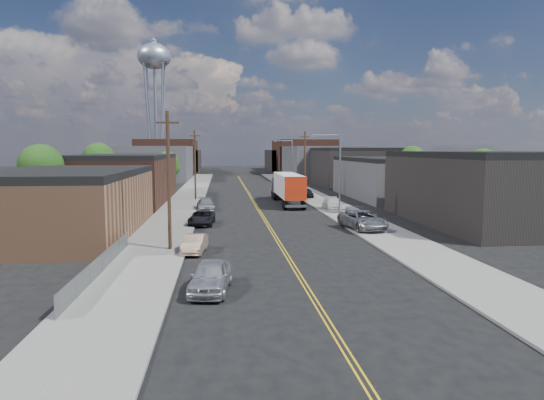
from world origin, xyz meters
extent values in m
plane|color=black|center=(0.00, 60.00, 0.00)|extent=(260.00, 260.00, 0.00)
cube|color=gold|center=(0.00, 45.00, 0.01)|extent=(0.32, 120.00, 0.01)
cube|color=slate|center=(-9.50, 45.00, 0.07)|extent=(5.00, 140.00, 0.15)
cube|color=slate|center=(9.50, 45.00, 0.07)|extent=(5.00, 140.00, 0.15)
cube|color=brown|center=(-18.00, 18.00, 2.50)|extent=(12.00, 22.00, 5.00)
cube|color=black|center=(-18.00, 18.00, 5.30)|extent=(12.00, 22.00, 0.60)
cube|color=#45241B|center=(-18.00, 44.00, 3.00)|extent=(12.00, 26.00, 6.00)
cube|color=black|center=(-18.00, 44.00, 6.30)|extent=(12.00, 26.00, 0.60)
cube|color=black|center=(22.00, 20.00, 3.25)|extent=(14.00, 22.00, 6.50)
cube|color=black|center=(22.00, 20.00, 6.80)|extent=(14.00, 22.00, 0.60)
cube|color=navy|center=(15.20, 20.00, 3.60)|extent=(0.30, 20.00, 0.80)
cube|color=#323134|center=(22.00, 46.00, 2.75)|extent=(14.00, 24.00, 5.50)
cube|color=black|center=(22.00, 46.00, 5.80)|extent=(14.00, 24.00, 0.60)
cube|color=black|center=(22.00, 72.00, 3.50)|extent=(14.00, 22.00, 7.00)
cube|color=black|center=(22.00, 72.00, 7.30)|extent=(14.00, 22.00, 0.60)
cube|color=#323134|center=(-20.00, 95.00, 4.00)|extent=(16.00, 30.00, 8.00)
cube|color=#323134|center=(20.00, 95.00, 4.00)|extent=(16.00, 30.00, 8.00)
cube|color=#45241B|center=(-20.00, 120.00, 5.00)|extent=(16.00, 26.00, 10.00)
cube|color=#45241B|center=(20.00, 120.00, 5.00)|extent=(16.00, 26.00, 10.00)
cube|color=black|center=(-20.00, 140.00, 3.50)|extent=(16.00, 40.00, 7.00)
cube|color=black|center=(20.00, 140.00, 3.50)|extent=(16.00, 40.00, 7.00)
cylinder|color=gray|center=(-22.00, 110.00, 15.00)|extent=(0.80, 0.80, 30.00)
cylinder|color=gray|center=(-23.76, 108.24, 15.00)|extent=(1.94, 1.94, 29.98)
cylinder|color=gray|center=(-20.24, 108.24, 15.00)|extent=(1.94, 1.94, 29.98)
cylinder|color=gray|center=(-23.76, 111.76, 15.00)|extent=(1.94, 1.94, 29.98)
cylinder|color=gray|center=(-20.24, 111.76, 15.00)|extent=(1.94, 1.94, 29.98)
ellipsoid|color=#9EA8B2|center=(-22.00, 110.00, 32.00)|extent=(9.00, 9.00, 6.75)
cylinder|color=#9EA8B2|center=(-22.00, 110.00, 35.60)|extent=(1.60, 1.60, 1.20)
cone|color=#9EA8B2|center=(-22.00, 110.00, 36.50)|extent=(1.80, 1.80, 0.80)
cylinder|color=gray|center=(8.00, 25.00, 4.50)|extent=(0.18, 0.18, 9.00)
cylinder|color=gray|center=(6.50, 25.00, 8.80)|extent=(3.00, 0.12, 0.12)
cube|color=gray|center=(5.00, 25.00, 8.70)|extent=(0.60, 0.25, 0.18)
cylinder|color=gray|center=(8.00, 60.00, 4.50)|extent=(0.18, 0.18, 9.00)
cylinder|color=gray|center=(6.50, 60.00, 8.80)|extent=(3.00, 0.12, 0.12)
cube|color=gray|center=(5.00, 60.00, 8.70)|extent=(0.60, 0.25, 0.18)
cylinder|color=black|center=(-8.20, 10.00, 5.00)|extent=(0.26, 0.26, 10.00)
cube|color=black|center=(-8.20, 10.00, 9.20)|extent=(1.60, 0.12, 0.12)
cylinder|color=black|center=(-8.20, 45.00, 5.00)|extent=(0.26, 0.26, 10.00)
cube|color=black|center=(-8.20, 45.00, 9.20)|extent=(1.60, 0.12, 0.12)
cylinder|color=black|center=(8.20, 48.00, 5.00)|extent=(0.26, 0.26, 10.00)
cube|color=black|center=(8.20, 48.00, 9.20)|extent=(1.60, 0.12, 0.12)
cube|color=slate|center=(-11.50, 3.50, 0.60)|extent=(0.02, 16.00, 1.20)
cube|color=slate|center=(-11.50, 3.50, 1.20)|extent=(0.05, 16.00, 0.05)
cylinder|color=black|center=(-24.00, 30.00, 2.12)|extent=(0.36, 0.36, 4.25)
sphere|color=black|center=(-24.00, 30.00, 5.53)|extent=(4.76, 4.76, 4.76)
sphere|color=black|center=(-23.40, 30.30, 4.68)|extent=(3.74, 3.74, 3.74)
sphere|color=black|center=(-24.50, 29.60, 4.93)|extent=(3.40, 3.40, 3.40)
cylinder|color=black|center=(-24.00, 55.00, 2.25)|extent=(0.36, 0.36, 4.50)
sphere|color=black|center=(-24.00, 55.00, 5.85)|extent=(5.04, 5.04, 5.04)
sphere|color=black|center=(-23.40, 55.30, 4.95)|extent=(3.96, 3.96, 3.96)
sphere|color=black|center=(-24.50, 54.60, 5.22)|extent=(3.60, 3.60, 3.60)
cylinder|color=black|center=(-14.00, 62.00, 1.88)|extent=(0.36, 0.36, 3.75)
sphere|color=black|center=(-14.00, 62.00, 4.88)|extent=(4.20, 4.20, 4.20)
sphere|color=black|center=(-13.40, 62.30, 4.12)|extent=(3.30, 3.30, 3.30)
sphere|color=black|center=(-14.50, 61.60, 4.35)|extent=(3.00, 3.00, 3.00)
cylinder|color=black|center=(30.00, 36.00, 2.00)|extent=(0.36, 0.36, 4.00)
sphere|color=black|center=(30.00, 36.00, 5.20)|extent=(4.48, 4.48, 4.48)
sphere|color=black|center=(30.60, 36.30, 4.40)|extent=(3.52, 3.52, 3.52)
sphere|color=black|center=(29.50, 35.60, 4.64)|extent=(3.20, 3.20, 3.20)
cylinder|color=black|center=(30.00, 60.00, 2.12)|extent=(0.36, 0.36, 4.25)
sphere|color=black|center=(30.00, 60.00, 5.53)|extent=(4.76, 4.76, 4.76)
sphere|color=black|center=(30.60, 60.30, 4.68)|extent=(3.74, 3.74, 3.74)
sphere|color=black|center=(29.50, 59.60, 4.93)|extent=(3.40, 3.40, 3.40)
cube|color=silver|center=(4.31, 37.74, 2.64)|extent=(2.67, 12.21, 2.85)
cube|color=#A7250C|center=(4.31, 31.63, 2.64)|extent=(2.66, 0.12, 2.87)
cube|color=gray|center=(4.31, 31.63, 0.56)|extent=(2.51, 0.60, 0.25)
cube|color=black|center=(4.31, 45.26, 1.58)|extent=(2.55, 3.26, 3.15)
cylinder|color=black|center=(4.31, 33.03, 0.51)|extent=(2.65, 1.02, 1.02)
cylinder|color=black|center=(4.31, 45.26, 0.51)|extent=(2.54, 1.02, 1.02)
imported|color=#B8BABD|center=(-5.06, -0.45, 0.81)|extent=(2.50, 4.95, 1.62)
imported|color=#937760|center=(-6.40, 9.16, 0.65)|extent=(1.85, 4.06, 1.29)
imported|color=black|center=(-6.40, 21.93, 0.68)|extent=(2.63, 5.06, 1.36)
imported|color=#A4A7A9|center=(-6.40, 33.58, 0.69)|extent=(2.40, 4.93, 1.38)
imported|color=#95989A|center=(8.20, 17.09, 0.98)|extent=(3.76, 6.35, 1.66)
imported|color=silver|center=(8.66, 30.63, 0.87)|extent=(2.15, 5.04, 1.45)
imported|color=black|center=(8.20, 46.34, 0.85)|extent=(1.72, 4.12, 1.39)
imported|color=black|center=(4.50, 46.26, 0.77)|extent=(2.86, 5.68, 1.54)
camera|label=1|loc=(-4.44, -25.08, 7.35)|focal=32.00mm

